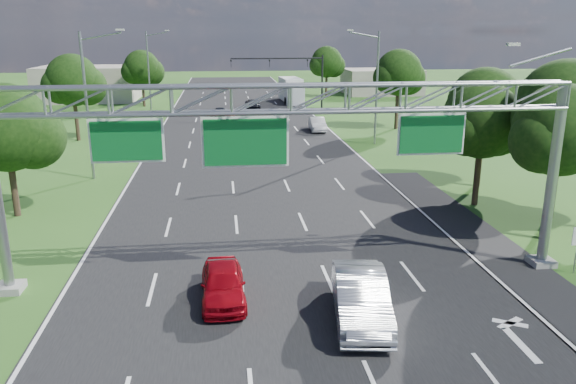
{
  "coord_description": "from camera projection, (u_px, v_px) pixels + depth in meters",
  "views": [
    {
      "loc": [
        -2.38,
        -9.6,
        10.0
      ],
      "look_at": [
        0.32,
        13.3,
        3.38
      ],
      "focal_mm": 35.0,
      "sensor_mm": 36.0,
      "label": 1
    }
  ],
  "objects": [
    {
      "name": "road_flare",
      "position": [
        492.0,
        249.0,
        26.7
      ],
      "size": [
        3.0,
        30.0,
        0.02
      ],
      "primitive_type": "cube",
      "color": "black",
      "rests_on": "ground"
    },
    {
      "name": "building_left",
      "position": [
        88.0,
        84.0,
        83.47
      ],
      "size": [
        14.0,
        10.0,
        5.0
      ],
      "primitive_type": "cube",
      "color": "gray",
      "rests_on": "ground"
    },
    {
      "name": "red_coupe",
      "position": [
        223.0,
        284.0,
        21.46
      ],
      "size": [
        1.77,
        4.18,
        1.41
      ],
      "primitive_type": "imported",
      "rotation": [
        0.0,
        0.0,
        0.02
      ],
      "color": "maroon",
      "rests_on": "ground"
    },
    {
      "name": "traffic_signal",
      "position": [
        296.0,
        69.0,
        73.65
      ],
      "size": [
        12.21,
        0.24,
        7.0
      ],
      "color": "black",
      "rests_on": "ground"
    },
    {
      "name": "car_queue_d",
      "position": [
        317.0,
        124.0,
        58.23
      ],
      "size": [
        1.63,
        4.29,
        1.4
      ],
      "primitive_type": "imported",
      "rotation": [
        0.0,
        0.0,
        -0.04
      ],
      "color": "#BBBBBB",
      "rests_on": "ground"
    },
    {
      "name": "road",
      "position": [
        257.0,
        174.0,
        40.83
      ],
      "size": [
        18.0,
        180.0,
        0.02
      ],
      "primitive_type": "cube",
      "color": "black",
      "rests_on": "ground"
    },
    {
      "name": "car_queue_c",
      "position": [
        220.0,
        113.0,
        66.8
      ],
      "size": [
        1.74,
        3.85,
        1.28
      ],
      "primitive_type": "imported",
      "rotation": [
        0.0,
        0.0,
        -0.06
      ],
      "color": "black",
      "rests_on": "ground"
    },
    {
      "name": "box_truck",
      "position": [
        291.0,
        91.0,
        82.0
      ],
      "size": [
        3.01,
        9.11,
        3.4
      ],
      "rotation": [
        0.0,
        0.0,
        0.07
      ],
      "color": "white",
      "rests_on": "ground"
    },
    {
      "name": "tree_verge_re",
      "position": [
        327.0,
        63.0,
        86.83
      ],
      "size": [
        5.76,
        4.8,
        7.84
      ],
      "color": "#2D2116",
      "rests_on": "ground"
    },
    {
      "name": "tree_verge_lc",
      "position": [
        142.0,
        70.0,
        76.21
      ],
      "size": [
        5.76,
        4.8,
        7.62
      ],
      "color": "#2D2116",
      "rests_on": "ground"
    },
    {
      "name": "tree_verge_lb",
      "position": [
        74.0,
        83.0,
        51.89
      ],
      "size": [
        5.76,
        4.8,
        8.06
      ],
      "color": "#2D2116",
      "rests_on": "ground"
    },
    {
      "name": "building_right",
      "position": [
        381.0,
        82.0,
        92.61
      ],
      "size": [
        12.0,
        9.0,
        4.0
      ],
      "primitive_type": "cube",
      "color": "gray",
      "rests_on": "ground"
    },
    {
      "name": "ground",
      "position": [
        257.0,
        174.0,
        40.83
      ],
      "size": [
        220.0,
        220.0,
        0.0
      ],
      "primitive_type": "plane",
      "color": "#224A16",
      "rests_on": "ground"
    },
    {
      "name": "streetlight_l_far",
      "position": [
        150.0,
        67.0,
        71.42
      ],
      "size": [
        2.97,
        0.22,
        10.16
      ],
      "color": "gray",
      "rests_on": "ground"
    },
    {
      "name": "silver_sedan",
      "position": [
        361.0,
        297.0,
        20.02
      ],
      "size": [
        2.52,
        5.42,
        1.72
      ],
      "primitive_type": "imported",
      "rotation": [
        0.0,
        0.0,
        -0.14
      ],
      "color": "#B4B8C0",
      "rests_on": "ground"
    },
    {
      "name": "streetlight_l_near",
      "position": [
        89.0,
        99.0,
        38.01
      ],
      "size": [
        2.97,
        0.22,
        10.16
      ],
      "color": "gray",
      "rests_on": "ground"
    },
    {
      "name": "tree_verge_la",
      "position": [
        8.0,
        132.0,
        30.34
      ],
      "size": [
        5.76,
        4.8,
        7.4
      ],
      "color": "#2D2116",
      "rests_on": "ground"
    },
    {
      "name": "sign_gantry",
      "position": [
        292.0,
        114.0,
        21.78
      ],
      "size": [
        23.5,
        1.0,
        9.56
      ],
      "color": "gray",
      "rests_on": "ground"
    },
    {
      "name": "car_queue_b",
      "position": [
        253.0,
        104.0,
        75.62
      ],
      "size": [
        1.96,
        4.03,
        1.11
      ],
      "primitive_type": "imported",
      "rotation": [
        0.0,
        0.0,
        0.03
      ],
      "color": "black",
      "rests_on": "ground"
    },
    {
      "name": "tree_cluster_right",
      "position": [
        538.0,
        120.0,
        30.71
      ],
      "size": [
        9.91,
        14.6,
        8.68
      ],
      "color": "#2D2116",
      "rests_on": "ground"
    },
    {
      "name": "streetlight_r_mid",
      "position": [
        375.0,
        83.0,
        50.1
      ],
      "size": [
        2.97,
        0.22,
        10.16
      ],
      "color": "gray",
      "rests_on": "ground"
    },
    {
      "name": "tree_verge_rd",
      "position": [
        399.0,
        75.0,
        58.3
      ],
      "size": [
        5.76,
        4.8,
        8.28
      ],
      "color": "#2D2116",
      "rests_on": "ground"
    }
  ]
}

